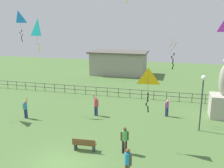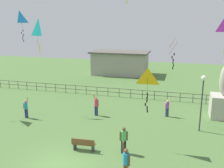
# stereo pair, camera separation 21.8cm
# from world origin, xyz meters

# --- Properties ---
(ground_plane) EXTENTS (80.00, 80.00, 0.00)m
(ground_plane) POSITION_xyz_m (0.00, 0.00, 0.00)
(ground_plane) COLOR #4C7038
(statue_monument) EXTENTS (1.96, 1.96, 5.13)m
(statue_monument) POSITION_xyz_m (9.88, 10.47, 1.49)
(statue_monument) COLOR #B2AD9E
(statue_monument) RESTS_ON ground_plane
(lamppost) EXTENTS (0.36, 0.36, 4.27)m
(lamppost) POSITION_xyz_m (7.88, 7.02, 3.12)
(lamppost) COLOR #38383D
(lamppost) RESTS_ON ground_plane
(park_bench) EXTENTS (1.52, 0.51, 0.85)m
(park_bench) POSITION_xyz_m (0.62, 1.93, 0.46)
(park_bench) COLOR brown
(park_bench) RESTS_ON ground_plane
(person_0) EXTENTS (0.52, 0.36, 2.00)m
(person_0) POSITION_xyz_m (-0.63, 8.00, 1.01)
(person_0) COLOR navy
(person_0) RESTS_ON ground_plane
(person_1) EXTENTS (0.50, 0.32, 1.73)m
(person_1) POSITION_xyz_m (3.13, 2.33, 0.99)
(person_1) COLOR black
(person_1) RESTS_ON ground_plane
(person_2) EXTENTS (0.49, 0.29, 1.86)m
(person_2) POSITION_xyz_m (-6.20, 5.88, 0.93)
(person_2) COLOR navy
(person_2) RESTS_ON ground_plane
(person_3) EXTENTS (0.49, 0.39, 2.04)m
(person_3) POSITION_xyz_m (3.83, -0.24, 1.02)
(person_3) COLOR brown
(person_3) RESTS_ON ground_plane
(person_4) EXTENTS (0.48, 0.28, 1.76)m
(person_4) POSITION_xyz_m (5.36, 9.41, 0.88)
(person_4) COLOR navy
(person_4) RESTS_ON ground_plane
(kite_0) EXTENTS (1.35, 1.23, 3.26)m
(kite_0) POSITION_xyz_m (-11.12, 13.08, 8.32)
(kite_0) COLOR #198CD1
(kite_1) EXTENTS (1.09, 0.68, 2.88)m
(kite_1) POSITION_xyz_m (4.34, 3.20, 4.63)
(kite_1) COLOR yellow
(kite_4) EXTENTS (0.86, 1.09, 2.61)m
(kite_4) POSITION_xyz_m (5.85, 8.59, 6.35)
(kite_4) COLOR orange
(kite_6) EXTENTS (0.75, 0.81, 2.98)m
(kite_6) POSITION_xyz_m (-5.87, 8.25, 7.43)
(kite_6) COLOR #19B2B2
(waterfront_railing) EXTENTS (36.03, 0.06, 0.95)m
(waterfront_railing) POSITION_xyz_m (-0.24, 14.00, 0.62)
(waterfront_railing) COLOR #4C4742
(waterfront_railing) RESTS_ON ground_plane
(pavilion_building) EXTENTS (8.79, 5.08, 3.60)m
(pavilion_building) POSITION_xyz_m (-2.87, 26.00, 1.82)
(pavilion_building) COLOR gray
(pavilion_building) RESTS_ON ground_plane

